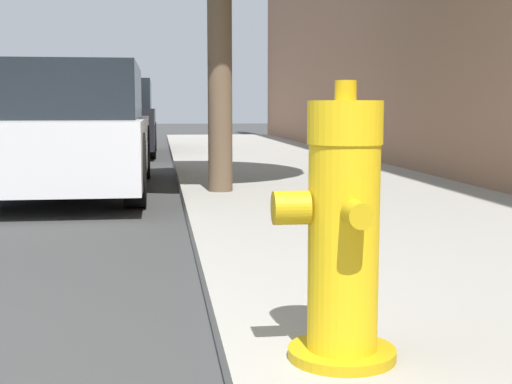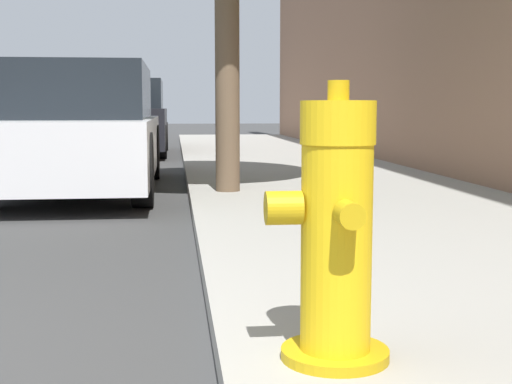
% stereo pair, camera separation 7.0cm
% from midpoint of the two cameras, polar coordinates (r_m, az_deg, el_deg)
% --- Properties ---
extents(fire_hydrant, '(0.41, 0.43, 0.92)m').
position_cam_midpoint_polar(fire_hydrant, '(2.34, 6.06, -3.41)').
color(fire_hydrant, '#C39C11').
rests_on(fire_hydrant, sidewalk_slab).
extents(parked_car_near, '(1.70, 4.42, 1.40)m').
position_cam_midpoint_polar(parked_car_near, '(8.16, -14.92, 4.71)').
color(parked_car_near, silver).
rests_on(parked_car_near, ground_plane).
extents(parked_car_mid, '(1.78, 4.07, 1.48)m').
position_cam_midpoint_polar(parked_car_mid, '(14.52, -11.69, 5.72)').
color(parked_car_mid, black).
rests_on(parked_car_mid, ground_plane).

